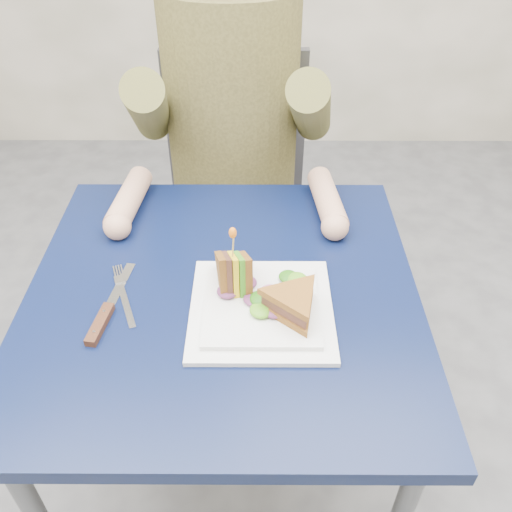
{
  "coord_description": "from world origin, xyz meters",
  "views": [
    {
      "loc": [
        0.07,
        -0.76,
        1.44
      ],
      "look_at": [
        0.06,
        -0.01,
        0.82
      ],
      "focal_mm": 38.0,
      "sensor_mm": 36.0,
      "label": 1
    }
  ],
  "objects_px": {
    "table": "(224,318)",
    "chair": "(236,189)",
    "diner": "(231,85)",
    "sandwich_upright": "(234,273)",
    "sandwich_flat": "(293,303)",
    "fork": "(124,297)",
    "knife": "(104,316)",
    "plate": "(261,308)"
  },
  "relations": [
    {
      "from": "diner",
      "to": "table",
      "type": "bearing_deg",
      "value": -90.0
    },
    {
      "from": "chair",
      "to": "diner",
      "type": "bearing_deg",
      "value": -90.0
    },
    {
      "from": "chair",
      "to": "diner",
      "type": "xyz_separation_m",
      "value": [
        -0.0,
        -0.11,
        0.37
      ]
    },
    {
      "from": "plate",
      "to": "fork",
      "type": "distance_m",
      "value": 0.26
    },
    {
      "from": "chair",
      "to": "fork",
      "type": "bearing_deg",
      "value": -105.18
    },
    {
      "from": "knife",
      "to": "sandwich_upright",
      "type": "bearing_deg",
      "value": 15.68
    },
    {
      "from": "table",
      "to": "plate",
      "type": "xyz_separation_m",
      "value": [
        0.07,
        -0.06,
        0.09
      ]
    },
    {
      "from": "table",
      "to": "diner",
      "type": "distance_m",
      "value": 0.6
    },
    {
      "from": "sandwich_flat",
      "to": "sandwich_upright",
      "type": "bearing_deg",
      "value": 146.4
    },
    {
      "from": "diner",
      "to": "knife",
      "type": "relative_size",
      "value": 3.36
    },
    {
      "from": "diner",
      "to": "sandwich_upright",
      "type": "bearing_deg",
      "value": -87.5
    },
    {
      "from": "chair",
      "to": "knife",
      "type": "relative_size",
      "value": 4.2
    },
    {
      "from": "table",
      "to": "knife",
      "type": "distance_m",
      "value": 0.24
    },
    {
      "from": "diner",
      "to": "knife",
      "type": "xyz_separation_m",
      "value": [
        -0.21,
        -0.62,
        -0.18
      ]
    },
    {
      "from": "diner",
      "to": "sandwich_upright",
      "type": "distance_m",
      "value": 0.57
    },
    {
      "from": "chair",
      "to": "sandwich_flat",
      "type": "distance_m",
      "value": 0.78
    },
    {
      "from": "chair",
      "to": "sandwich_upright",
      "type": "distance_m",
      "value": 0.71
    },
    {
      "from": "diner",
      "to": "sandwich_flat",
      "type": "xyz_separation_m",
      "value": [
        0.13,
        -0.63,
        -0.14
      ]
    },
    {
      "from": "chair",
      "to": "fork",
      "type": "relative_size",
      "value": 5.37
    },
    {
      "from": "table",
      "to": "chair",
      "type": "xyz_separation_m",
      "value": [
        0.0,
        0.65,
        -0.11
      ]
    },
    {
      "from": "sandwich_upright",
      "to": "chair",
      "type": "bearing_deg",
      "value": 92.08
    },
    {
      "from": "table",
      "to": "sandwich_upright",
      "type": "height_order",
      "value": "sandwich_upright"
    },
    {
      "from": "diner",
      "to": "sandwich_flat",
      "type": "height_order",
      "value": "diner"
    },
    {
      "from": "knife",
      "to": "sandwich_flat",
      "type": "bearing_deg",
      "value": -0.73
    },
    {
      "from": "sandwich_flat",
      "to": "knife",
      "type": "xyz_separation_m",
      "value": [
        -0.34,
        0.0,
        -0.04
      ]
    },
    {
      "from": "chair",
      "to": "sandwich_flat",
      "type": "bearing_deg",
      "value": -80.03
    },
    {
      "from": "table",
      "to": "fork",
      "type": "height_order",
      "value": "fork"
    },
    {
      "from": "table",
      "to": "sandwich_flat",
      "type": "height_order",
      "value": "sandwich_flat"
    },
    {
      "from": "diner",
      "to": "sandwich_upright",
      "type": "height_order",
      "value": "diner"
    },
    {
      "from": "chair",
      "to": "sandwich_upright",
      "type": "relative_size",
      "value": 7.15
    },
    {
      "from": "sandwich_flat",
      "to": "fork",
      "type": "distance_m",
      "value": 0.32
    },
    {
      "from": "table",
      "to": "knife",
      "type": "bearing_deg",
      "value": -159.31
    },
    {
      "from": "sandwich_upright",
      "to": "knife",
      "type": "xyz_separation_m",
      "value": [
        -0.23,
        -0.07,
        -0.05
      ]
    },
    {
      "from": "sandwich_flat",
      "to": "sandwich_upright",
      "type": "xyz_separation_m",
      "value": [
        -0.11,
        0.07,
        0.01
      ]
    },
    {
      "from": "table",
      "to": "plate",
      "type": "relative_size",
      "value": 2.88
    },
    {
      "from": "plate",
      "to": "sandwich_flat",
      "type": "relative_size",
      "value": 1.45
    },
    {
      "from": "diner",
      "to": "sandwich_flat",
      "type": "distance_m",
      "value": 0.65
    },
    {
      "from": "diner",
      "to": "fork",
      "type": "bearing_deg",
      "value": -108.01
    },
    {
      "from": "knife",
      "to": "diner",
      "type": "bearing_deg",
      "value": 71.35
    },
    {
      "from": "sandwich_flat",
      "to": "chair",
      "type": "bearing_deg",
      "value": 99.97
    },
    {
      "from": "chair",
      "to": "diner",
      "type": "height_order",
      "value": "diner"
    },
    {
      "from": "table",
      "to": "knife",
      "type": "height_order",
      "value": "knife"
    }
  ]
}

